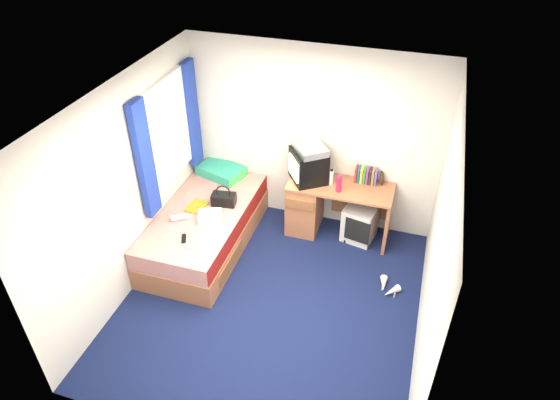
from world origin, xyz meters
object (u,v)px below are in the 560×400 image
(desk, at_px, (318,204))
(pink_water_bottle, at_px, (339,184))
(crt_tv, at_px, (308,166))
(remote_control, at_px, (184,239))
(bed, at_px, (205,228))
(vcr, at_px, (309,148))
(storage_cube, at_px, (360,223))
(water_bottle, at_px, (179,217))
(towel, at_px, (210,217))
(picture_frame, at_px, (382,178))
(white_heels, at_px, (387,288))
(colour_swatch_fan, at_px, (186,245))
(aerosol_can, at_px, (331,178))
(pillow, at_px, (221,171))
(magazine, at_px, (197,206))
(handbag, at_px, (224,199))

(desk, xyz_separation_m, pink_water_bottle, (0.27, -0.14, 0.45))
(crt_tv, xyz_separation_m, remote_control, (-1.10, -1.31, -0.41))
(pink_water_bottle, bearing_deg, remote_control, -142.40)
(bed, relative_size, vcr, 4.36)
(storage_cube, relative_size, water_bottle, 2.38)
(towel, bearing_deg, picture_frame, 30.25)
(white_heels, bearing_deg, colour_swatch_fan, -166.71)
(vcr, distance_m, aerosol_can, 0.47)
(desk, distance_m, crt_tv, 0.57)
(desk, relative_size, colour_swatch_fan, 5.91)
(pillow, height_order, crt_tv, crt_tv)
(picture_frame, bearing_deg, white_heels, -90.32)
(pink_water_bottle, height_order, magazine, pink_water_bottle)
(handbag, bearing_deg, remote_control, -111.33)
(pink_water_bottle, xyz_separation_m, remote_control, (-1.52, -1.17, -0.31))
(magazine, bearing_deg, remote_control, -78.30)
(crt_tv, xyz_separation_m, handbag, (-0.93, -0.54, -0.34))
(pillow, distance_m, crt_tv, 1.27)
(desk, height_order, crt_tv, crt_tv)
(white_heels, bearing_deg, pink_water_bottle, 136.91)
(pillow, xyz_separation_m, remote_control, (0.12, -1.38, -0.06))
(bed, bearing_deg, picture_frame, 24.93)
(storage_cube, bearing_deg, vcr, -170.32)
(desk, xyz_separation_m, aerosol_can, (0.15, -0.02, 0.44))
(vcr, height_order, white_heels, vcr)
(handbag, xyz_separation_m, water_bottle, (-0.39, -0.45, -0.05))
(white_heels, bearing_deg, storage_cube, 119.97)
(crt_tv, xyz_separation_m, pink_water_bottle, (0.42, -0.14, -0.10))
(pink_water_bottle, height_order, towel, pink_water_bottle)
(white_heels, bearing_deg, handbag, 171.21)
(pillow, xyz_separation_m, desk, (1.38, -0.07, -0.20))
(desk, xyz_separation_m, magazine, (-1.38, -0.69, 0.14))
(desk, relative_size, water_bottle, 6.50)
(white_heels, bearing_deg, remote_control, -169.08)
(storage_cube, height_order, white_heels, storage_cube)
(crt_tv, distance_m, colour_swatch_fan, 1.78)
(bed, distance_m, storage_cube, 1.97)
(bed, relative_size, white_heels, 6.25)
(handbag, xyz_separation_m, remote_control, (-0.17, -0.77, -0.07))
(pillow, xyz_separation_m, pink_water_bottle, (1.64, -0.21, 0.25))
(bed, bearing_deg, storage_cube, 21.35)
(vcr, relative_size, handbag, 1.46)
(vcr, bearing_deg, colour_swatch_fan, -74.10)
(storage_cube, distance_m, water_bottle, 2.27)
(aerosol_can, height_order, handbag, aerosol_can)
(crt_tv, distance_m, towel, 1.36)
(magazine, height_order, remote_control, remote_control)
(picture_frame, bearing_deg, bed, -171.40)
(handbag, relative_size, white_heels, 0.98)
(crt_tv, bearing_deg, remote_control, -75.47)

